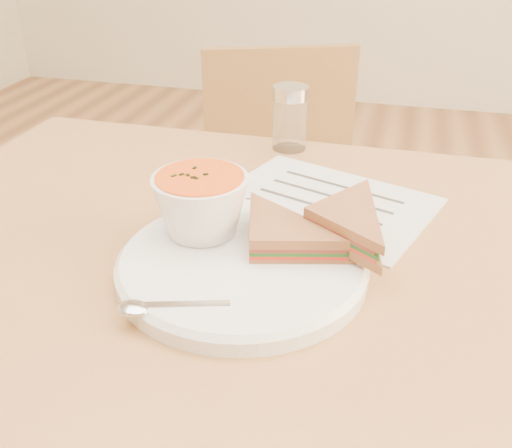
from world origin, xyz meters
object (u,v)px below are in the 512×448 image
(soup_bowl, at_px, (201,207))
(condiment_shaker, at_px, (290,118))
(plate, at_px, (242,266))
(chair_far, at_px, (287,238))

(soup_bowl, relative_size, condiment_shaker, 1.05)
(plate, relative_size, condiment_shaker, 2.65)
(plate, bearing_deg, chair_far, 97.14)
(plate, bearing_deg, soup_bowl, 147.98)
(chair_far, distance_m, condiment_shaker, 0.49)
(plate, bearing_deg, condiment_shaker, 94.02)
(condiment_shaker, bearing_deg, soup_bowl, -95.61)
(chair_far, xyz_separation_m, plate, (0.08, -0.64, 0.35))
(plate, height_order, soup_bowl, soup_bowl)
(soup_bowl, xyz_separation_m, condiment_shaker, (0.03, 0.32, -0.00))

